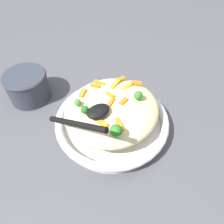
{
  "coord_description": "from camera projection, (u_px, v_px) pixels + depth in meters",
  "views": [
    {
      "loc": [
        0.22,
        0.29,
        0.47
      ],
      "look_at": [
        0.0,
        0.0,
        0.06
      ],
      "focal_mm": 33.87,
      "sensor_mm": 36.0,
      "label": 1
    }
  ],
  "objects": [
    {
      "name": "ground_plane",
      "position": [
        112.0,
        127.0,
        0.59
      ],
      "size": [
        2.4,
        2.4,
        0.0
      ],
      "primitive_type": "plane",
      "color": "#4C4C51"
    },
    {
      "name": "serving_bowl",
      "position": [
        112.0,
        122.0,
        0.57
      ],
      "size": [
        0.3,
        0.3,
        0.05
      ],
      "color": "silver",
      "rests_on": "ground_plane"
    },
    {
      "name": "pasta_mound",
      "position": [
        112.0,
        110.0,
        0.53
      ],
      "size": [
        0.24,
        0.23,
        0.07
      ],
      "primitive_type": "ellipsoid",
      "color": "beige",
      "rests_on": "serving_bowl"
    },
    {
      "name": "carrot_piece_0",
      "position": [
        115.0,
        85.0,
        0.55
      ],
      "size": [
        0.04,
        0.02,
        0.01
      ],
      "primitive_type": "cube",
      "rotation": [
        0.0,
        0.0,
        0.41
      ],
      "color": "orange",
      "rests_on": "pasta_mound"
    },
    {
      "name": "carrot_piece_1",
      "position": [
        99.0,
        82.0,
        0.56
      ],
      "size": [
        0.02,
        0.03,
        0.01
      ],
      "primitive_type": "cube",
      "rotation": [
        0.0,
        0.0,
        1.96
      ],
      "color": "orange",
      "rests_on": "pasta_mound"
    },
    {
      "name": "carrot_piece_2",
      "position": [
        126.0,
        87.0,
        0.55
      ],
      "size": [
        0.04,
        0.01,
        0.01
      ],
      "primitive_type": "cube",
      "rotation": [
        0.0,
        0.0,
        3.29
      ],
      "color": "orange",
      "rests_on": "pasta_mound"
    },
    {
      "name": "carrot_piece_3",
      "position": [
        123.0,
        101.0,
        0.51
      ],
      "size": [
        0.03,
        0.02,
        0.01
      ],
      "primitive_type": "cube",
      "rotation": [
        0.0,
        0.0,
        0.25
      ],
      "color": "orange",
      "rests_on": "pasta_mound"
    },
    {
      "name": "carrot_piece_4",
      "position": [
        103.0,
        124.0,
        0.47
      ],
      "size": [
        0.01,
        0.03,
        0.01
      ],
      "primitive_type": "cube",
      "rotation": [
        0.0,
        0.0,
        1.76
      ],
      "color": "orange",
      "rests_on": "pasta_mound"
    },
    {
      "name": "carrot_piece_5",
      "position": [
        110.0,
        104.0,
        0.5
      ],
      "size": [
        0.04,
        0.03,
        0.01
      ],
      "primitive_type": "cube",
      "rotation": [
        0.0,
        0.0,
        0.48
      ],
      "color": "orange",
      "rests_on": "pasta_mound"
    },
    {
      "name": "carrot_piece_6",
      "position": [
        110.0,
        95.0,
        0.52
      ],
      "size": [
        0.01,
        0.03,
        0.01
      ],
      "primitive_type": "cube",
      "rotation": [
        0.0,
        0.0,
        4.95
      ],
      "color": "orange",
      "rests_on": "pasta_mound"
    },
    {
      "name": "carrot_piece_7",
      "position": [
        94.0,
        87.0,
        0.55
      ],
      "size": [
        0.02,
        0.03,
        0.01
      ],
      "primitive_type": "cube",
      "rotation": [
        0.0,
        0.0,
        2.07
      ],
      "color": "orange",
      "rests_on": "pasta_mound"
    },
    {
      "name": "carrot_piece_8",
      "position": [
        136.0,
        83.0,
        0.56
      ],
      "size": [
        0.02,
        0.03,
        0.01
      ],
      "primitive_type": "cube",
      "rotation": [
        0.0,
        0.0,
        2.34
      ],
      "color": "orange",
      "rests_on": "pasta_mound"
    },
    {
      "name": "carrot_piece_9",
      "position": [
        83.0,
        93.0,
        0.53
      ],
      "size": [
        0.03,
        0.03,
        0.01
      ],
      "primitive_type": "cube",
      "rotation": [
        0.0,
        0.0,
        3.81
      ],
      "color": "orange",
      "rests_on": "pasta_mound"
    },
    {
      "name": "carrot_piece_10",
      "position": [
        119.0,
        124.0,
        0.47
      ],
      "size": [
        0.02,
        0.04,
        0.01
      ],
      "primitive_type": "cube",
      "rotation": [
        0.0,
        0.0,
        4.35
      ],
      "color": "orange",
      "rests_on": "pasta_mound"
    },
    {
      "name": "carrot_piece_11",
      "position": [
        121.0,
        79.0,
        0.57
      ],
      "size": [
        0.03,
        0.01,
        0.01
      ],
      "primitive_type": "cube",
      "rotation": [
        0.0,
        0.0,
        3.05
      ],
      "color": "orange",
      "rests_on": "pasta_mound"
    },
    {
      "name": "broccoli_floret_0",
      "position": [
        116.0,
        131.0,
        0.44
      ],
      "size": [
        0.03,
        0.03,
        0.03
      ],
      "color": "#296820",
      "rests_on": "pasta_mound"
    },
    {
      "name": "broccoli_floret_1",
      "position": [
        85.0,
        110.0,
        0.48
      ],
      "size": [
        0.02,
        0.02,
        0.02
      ],
      "color": "#205B1C",
      "rests_on": "pasta_mound"
    },
    {
      "name": "broccoli_floret_2",
      "position": [
        78.0,
        103.0,
        0.5
      ],
      "size": [
        0.02,
        0.02,
        0.02
      ],
      "color": "#377928",
      "rests_on": "pasta_mound"
    },
    {
      "name": "broccoli_floret_3",
      "position": [
        138.0,
        96.0,
        0.51
      ],
      "size": [
        0.02,
        0.02,
        0.03
      ],
      "color": "#296820",
      "rests_on": "pasta_mound"
    },
    {
      "name": "serving_spoon",
      "position": [
        91.0,
        115.0,
        0.45
      ],
      "size": [
        0.13,
        0.15,
        0.08
      ],
      "color": "black",
      "rests_on": "pasta_mound"
    },
    {
      "name": "companion_bowl",
      "position": [
        27.0,
        85.0,
        0.63
      ],
      "size": [
        0.13,
        0.13,
        0.09
      ],
      "color": "#333842",
      "rests_on": "ground_plane"
    }
  ]
}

